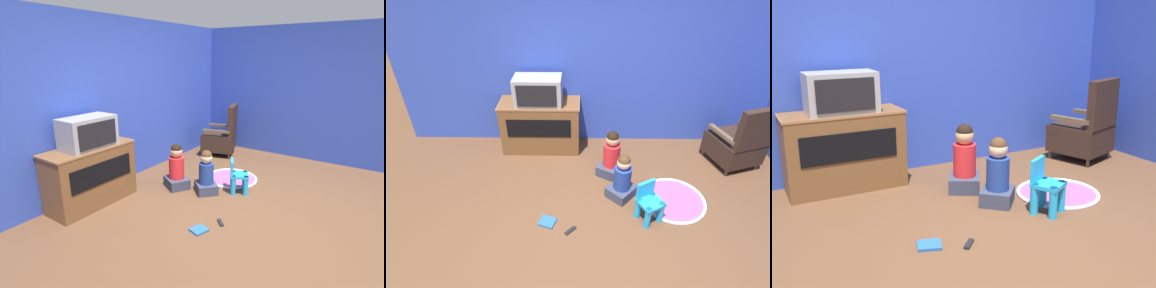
{
  "view_description": "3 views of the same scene",
  "coord_description": "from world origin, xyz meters",
  "views": [
    {
      "loc": [
        -3.12,
        -1.35,
        1.93
      ],
      "look_at": [
        0.11,
        0.86,
        0.78
      ],
      "focal_mm": 28.0,
      "sensor_mm": 36.0,
      "label": 1
    },
    {
      "loc": [
        -0.18,
        -2.12,
        2.76
      ],
      "look_at": [
        -0.22,
        0.75,
        0.81
      ],
      "focal_mm": 28.0,
      "sensor_mm": 36.0,
      "label": 2
    },
    {
      "loc": [
        -1.82,
        -2.58,
        1.66
      ],
      "look_at": [
        -0.04,
        0.74,
        0.64
      ],
      "focal_mm": 42.0,
      "sensor_mm": 36.0,
      "label": 3
    }
  ],
  "objects": [
    {
      "name": "television",
      "position": [
        -0.81,
        1.84,
        1.0
      ],
      "size": [
        0.68,
        0.4,
        0.4
      ],
      "color": "#939399",
      "rests_on": "tv_cabinet"
    },
    {
      "name": "black_armchair",
      "position": [
        2.05,
        1.46,
        0.37
      ],
      "size": [
        0.77,
        0.78,
        1.01
      ],
      "rotation": [
        0.0,
        0.0,
        3.45
      ],
      "color": "brown",
      "rests_on": "ground_plane"
    },
    {
      "name": "child_watching_center",
      "position": [
        0.34,
        0.76,
        0.28
      ],
      "size": [
        0.43,
        0.44,
        0.65
      ],
      "rotation": [
        0.0,
        0.0,
        0.82
      ],
      "color": "#33384C",
      "rests_on": "ground_plane"
    },
    {
      "name": "child_watching_left",
      "position": [
        0.23,
        1.23,
        0.3
      ],
      "size": [
        0.44,
        0.46,
        0.69
      ],
      "rotation": [
        0.0,
        0.0,
        1.04
      ],
      "color": "#33384C",
      "rests_on": "ground_plane"
    },
    {
      "name": "yellow_kid_chair",
      "position": [
        0.61,
        0.39,
        0.21
      ],
      "size": [
        0.36,
        0.35,
        0.49
      ],
      "rotation": [
        0.0,
        0.0,
        0.5
      ],
      "color": "#1E99DB",
      "rests_on": "ground_plane"
    },
    {
      "name": "tv_cabinet",
      "position": [
        -0.81,
        1.87,
        0.41
      ],
      "size": [
        1.19,
        0.5,
        0.8
      ],
      "color": "brown",
      "rests_on": "ground_plane"
    },
    {
      "name": "remote_control",
      "position": [
        -0.3,
        0.16,
        0.01
      ],
      "size": [
        0.14,
        0.14,
        0.02
      ],
      "rotation": [
        0.0,
        0.0,
        0.79
      ],
      "color": "black",
      "rests_on": "ground_plane"
    },
    {
      "name": "book",
      "position": [
        -0.58,
        0.29,
        0.01
      ],
      "size": [
        0.23,
        0.21,
        0.02
      ],
      "rotation": [
        0.0,
        0.0,
        2.81
      ],
      "color": "#235699",
      "rests_on": "ground_plane"
    },
    {
      "name": "play_mat",
      "position": [
        1.0,
        0.68,
        0.01
      ],
      "size": [
        0.83,
        0.83,
        0.04
      ],
      "color": "#A54C8C",
      "rests_on": "ground_plane"
    },
    {
      "name": "wall_back",
      "position": [
        -0.08,
        2.19,
        1.25
      ],
      "size": [
        5.84,
        0.12,
        2.5
      ],
      "color": "#2D47B2",
      "rests_on": "ground_plane"
    },
    {
      "name": "ground_plane",
      "position": [
        0.0,
        0.0,
        0.0
      ],
      "size": [
        30.0,
        30.0,
        0.0
      ],
      "primitive_type": "plane",
      "color": "brown"
    }
  ]
}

